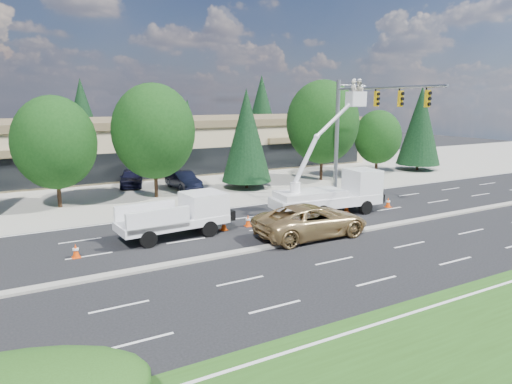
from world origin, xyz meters
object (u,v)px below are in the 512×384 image
minivan (312,220)px  utility_pickup (181,219)px  bucket_truck (335,186)px  signal_mast (356,119)px

minivan → utility_pickup: bearing=61.2°
bucket_truck → minivan: 5.78m
signal_mast → bucket_truck: 6.58m
utility_pickup → minivan: 7.29m
signal_mast → utility_pickup: (-14.94, -2.81, -5.10)m
bucket_truck → minivan: bearing=-135.7°
utility_pickup → minivan: bearing=-34.2°
signal_mast → utility_pickup: signal_mast is taller
utility_pickup → bucket_truck: size_ratio=0.70×
bucket_truck → minivan: bucket_truck is taller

